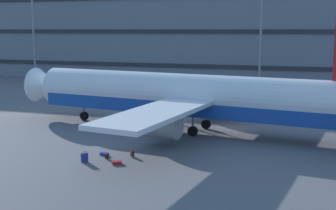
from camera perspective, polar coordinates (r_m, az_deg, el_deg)
name	(u,v)px	position (r m, az deg, el deg)	size (l,w,h in m)	color
ground_plane	(228,129)	(44.12, 7.50, -3.03)	(600.00, 600.00, 0.00)	#5B5B60
terminal_structure	(273,31)	(87.74, 13.02, 9.02)	(169.61, 18.11, 18.33)	slate
airliner	(192,97)	(42.24, 2.98, 1.01)	(37.81, 30.55, 11.31)	silver
light_mast_far_left	(33,18)	(87.47, -16.65, 10.46)	(1.80, 0.50, 19.84)	gray
light_mast_left	(261,18)	(72.80, 11.65, 10.64)	(1.80, 0.50, 19.12)	gray
suitcase_red	(117,163)	(32.77, -6.46, -7.21)	(0.81, 0.72, 0.22)	#B21E23
suitcase_black	(104,154)	(35.04, -8.01, -6.15)	(0.75, 0.59, 0.22)	navy
suitcase_large	(84,157)	(33.48, -10.46, -6.50)	(0.49, 0.54, 0.82)	navy
backpack_purple	(107,156)	(34.07, -7.67, -6.42)	(0.33, 0.26, 0.48)	#592619
backpack_navy	(132,154)	(34.40, -4.52, -6.14)	(0.33, 0.37, 0.56)	#592619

